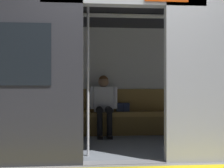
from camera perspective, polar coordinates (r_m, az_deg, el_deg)
ground_plane at (r=3.78m, az=2.51°, el=-15.40°), size 60.00×60.00×0.00m
train_car at (r=4.81m, az=-0.16°, el=6.14°), size 6.40×2.60×2.32m
bench_seat at (r=5.76m, az=-0.14°, el=-6.60°), size 2.88×0.44×0.46m
person_seated at (r=5.67m, az=-1.65°, el=-3.39°), size 0.55×0.67×1.19m
handbag at (r=5.82m, az=2.16°, el=-4.63°), size 0.26×0.15×0.17m
book at (r=5.76m, az=-5.88°, el=-5.39°), size 0.20×0.25×0.03m
grab_pole_door at (r=4.01m, az=-4.79°, el=1.22°), size 0.04×0.04×2.18m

